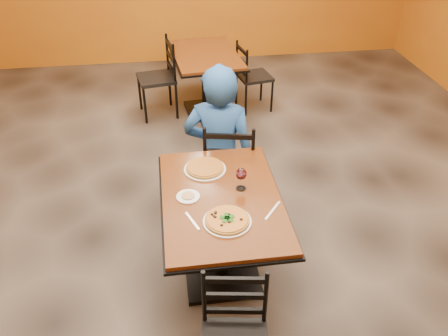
{
  "coord_description": "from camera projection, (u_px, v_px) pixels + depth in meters",
  "views": [
    {
      "loc": [
        -0.33,
        -2.94,
        2.68
      ],
      "look_at": [
        0.05,
        -0.3,
        0.85
      ],
      "focal_mm": 36.92,
      "sensor_mm": 36.0,
      "label": 1
    }
  ],
  "objects": [
    {
      "name": "chair_second_left",
      "position": [
        156.0,
        79.0,
        5.46
      ],
      "size": [
        0.49,
        0.49,
        0.93
      ],
      "primitive_type": null,
      "rotation": [
        0.0,
        0.0,
        -1.4
      ],
      "color": "black",
      "rests_on": "floor"
    },
    {
      "name": "side_plate",
      "position": [
        188.0,
        197.0,
        3.12
      ],
      "size": [
        0.16,
        0.16,
        0.01
      ],
      "primitive_type": "cylinder",
      "color": "white",
      "rests_on": "table_main"
    },
    {
      "name": "chair_main_far",
      "position": [
        230.0,
        165.0,
        3.95
      ],
      "size": [
        0.5,
        0.5,
        0.93
      ],
      "primitive_type": null,
      "rotation": [
        0.0,
        0.0,
        2.94
      ],
      "color": "black",
      "rests_on": "floor"
    },
    {
      "name": "pizza_main",
      "position": [
        227.0,
        220.0,
        2.9
      ],
      "size": [
        0.28,
        0.28,
        0.02
      ],
      "primitive_type": "cylinder",
      "color": "#93350A",
      "rests_on": "plate_main"
    },
    {
      "name": "pizza_far",
      "position": [
        205.0,
        167.0,
        3.38
      ],
      "size": [
        0.28,
        0.28,
        0.02
      ],
      "primitive_type": "cylinder",
      "color": "gold",
      "rests_on": "plate_far"
    },
    {
      "name": "knife",
      "position": [
        273.0,
        210.0,
        3.01
      ],
      "size": [
        0.14,
        0.17,
        0.0
      ],
      "primitive_type": "cube",
      "rotation": [
        0.0,
        0.0,
        -0.67
      ],
      "color": "silver",
      "rests_on": "table_main"
    },
    {
      "name": "diner",
      "position": [
        219.0,
        135.0,
        4.01
      ],
      "size": [
        0.73,
        0.58,
        1.3
      ],
      "primitive_type": "imported",
      "rotation": [
        0.0,
        0.0,
        2.86
      ],
      "color": "navy",
      "rests_on": "floor"
    },
    {
      "name": "chair_second_right",
      "position": [
        254.0,
        77.0,
        5.63
      ],
      "size": [
        0.44,
        0.44,
        0.84
      ],
      "primitive_type": null,
      "rotation": [
        0.0,
        0.0,
        1.75
      ],
      "color": "black",
      "rests_on": "floor"
    },
    {
      "name": "wine_glass",
      "position": [
        241.0,
        178.0,
        3.15
      ],
      "size": [
        0.08,
        0.08,
        0.18
      ],
      "primitive_type": null,
      "color": "white",
      "rests_on": "table_main"
    },
    {
      "name": "plate_far",
      "position": [
        205.0,
        169.0,
        3.39
      ],
      "size": [
        0.31,
        0.31,
        0.01
      ],
      "primitive_type": "cylinder",
      "color": "white",
      "rests_on": "table_main"
    },
    {
      "name": "dip",
      "position": [
        188.0,
        196.0,
        3.12
      ],
      "size": [
        0.09,
        0.09,
        0.01
      ],
      "primitive_type": "cylinder",
      "color": "tan",
      "rests_on": "side_plate"
    },
    {
      "name": "plate_main",
      "position": [
        227.0,
        222.0,
        2.91
      ],
      "size": [
        0.31,
        0.31,
        0.01
      ],
      "primitive_type": "cylinder",
      "color": "white",
      "rests_on": "table_main"
    },
    {
      "name": "table_main",
      "position": [
        222.0,
        219.0,
        3.23
      ],
      "size": [
        0.83,
        1.23,
        0.75
      ],
      "color": "brown",
      "rests_on": "floor"
    },
    {
      "name": "floor",
      "position": [
        214.0,
        230.0,
        3.96
      ],
      "size": [
        7.0,
        8.0,
        0.01
      ],
      "primitive_type": "cube",
      "color": "black",
      "rests_on": "ground"
    },
    {
      "name": "table_second",
      "position": [
        206.0,
        69.0,
        5.48
      ],
      "size": [
        0.86,
        1.19,
        0.75
      ],
      "rotation": [
        0.0,
        0.0,
        0.09
      ],
      "color": "brown",
      "rests_on": "floor"
    },
    {
      "name": "fork",
      "position": [
        192.0,
        221.0,
        2.92
      ],
      "size": [
        0.08,
        0.18,
        0.0
      ],
      "primitive_type": "cube",
      "rotation": [
        0.0,
        0.0,
        0.37
      ],
      "color": "silver",
      "rests_on": "table_main"
    }
  ]
}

